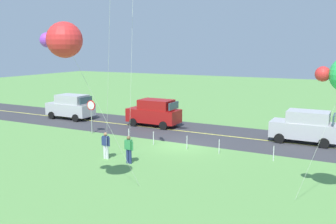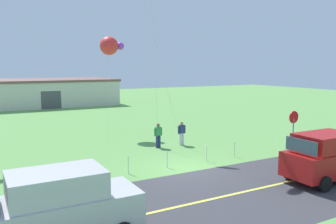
{
  "view_description": "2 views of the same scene",
  "coord_description": "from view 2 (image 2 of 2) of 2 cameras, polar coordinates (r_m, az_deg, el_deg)",
  "views": [
    {
      "loc": [
        -10.61,
        22.13,
        6.52
      ],
      "look_at": [
        -0.73,
        3.22,
        2.83
      ],
      "focal_mm": 40.08,
      "sensor_mm": 36.0,
      "label": 1
    },
    {
      "loc": [
        -9.41,
        -14.89,
        5.3
      ],
      "look_at": [
        1.41,
        4.61,
        2.35
      ],
      "focal_mm": 37.47,
      "sensor_mm": 36.0,
      "label": 2
    }
  ],
  "objects": [
    {
      "name": "road_centre_stripe",
      "position": [
        15.34,
        11.35,
        -12.81
      ],
      "size": [
        120.0,
        0.16,
        0.0
      ],
      "primitive_type": "cube",
      "color": "#E5E04C",
      "rests_on": "asphalt_road"
    },
    {
      "name": "fence_post_3",
      "position": [
        19.75,
        6.28,
        -6.73
      ],
      "size": [
        0.05,
        0.05,
        0.9
      ],
      "primitive_type": "cylinder",
      "color": "silver",
      "rests_on": "ground"
    },
    {
      "name": "person_adult_near",
      "position": [
        23.49,
        2.25,
        -3.35
      ],
      "size": [
        0.58,
        0.22,
        1.6
      ],
      "rotation": [
        0.0,
        0.0,
        3.06
      ],
      "color": "silver",
      "rests_on": "ground"
    },
    {
      "name": "fence_post_0",
      "position": [
        16.62,
        -17.3,
        -9.79
      ],
      "size": [
        0.05,
        0.05,
        0.9
      ],
      "primitive_type": "cylinder",
      "color": "silver",
      "rests_on": "ground"
    },
    {
      "name": "ground_plane",
      "position": [
        18.41,
        3.16,
        -9.37
      ],
      "size": [
        120.0,
        120.0,
        0.1
      ],
      "primitive_type": "cube",
      "color": "#60994C"
    },
    {
      "name": "car_suv_foreground",
      "position": [
        17.89,
        24.47,
        -6.56
      ],
      "size": [
        4.4,
        2.12,
        2.24
      ],
      "color": "maroon",
      "rests_on": "ground"
    },
    {
      "name": "car_parked_west_near",
      "position": [
        11.28,
        -16.65,
        -14.37
      ],
      "size": [
        4.4,
        2.12,
        2.24
      ],
      "color": "#B7B7BC",
      "rests_on": "ground"
    },
    {
      "name": "fence_post_2",
      "position": [
        18.46,
        -0.11,
        -7.7
      ],
      "size": [
        0.05,
        0.05,
        0.9
      ],
      "primitive_type": "cylinder",
      "color": "silver",
      "rests_on": "ground"
    },
    {
      "name": "stop_sign",
      "position": [
        22.82,
        19.73,
        -1.73
      ],
      "size": [
        0.76,
        0.08,
        2.56
      ],
      "color": "gray",
      "rests_on": "ground"
    },
    {
      "name": "warehouse_distant",
      "position": [
        50.39,
        -19.55,
        3.07
      ],
      "size": [
        18.36,
        10.2,
        3.5
      ],
      "color": "beige",
      "rests_on": "ground"
    },
    {
      "name": "fence_post_4",
      "position": [
        20.94,
        10.77,
        -5.99
      ],
      "size": [
        0.05,
        0.05,
        0.9
      ],
      "primitive_type": "cylinder",
      "color": "silver",
      "rests_on": "ground"
    },
    {
      "name": "fence_post_1",
      "position": [
        17.54,
        -6.48,
        -8.56
      ],
      "size": [
        0.05,
        0.05,
        0.9
      ],
      "primitive_type": "cylinder",
      "color": "silver",
      "rests_on": "ground"
    },
    {
      "name": "person_adult_companion",
      "position": [
        22.78,
        -1.61,
        -3.69
      ],
      "size": [
        0.58,
        0.22,
        1.6
      ],
      "rotation": [
        0.0,
        0.0,
        5.18
      ],
      "color": "navy",
      "rests_on": "ground"
    },
    {
      "name": "asphalt_road",
      "position": [
        15.34,
        11.35,
        -12.83
      ],
      "size": [
        120.0,
        7.0,
        0.0
      ],
      "primitive_type": "cube",
      "color": "#38383D",
      "rests_on": "ground"
    },
    {
      "name": "kite_green_far",
      "position": [
        27.44,
        -9.44,
        10.58
      ],
      "size": [
        2.59,
        3.85,
        7.51
      ],
      "color": "silver",
      "rests_on": "ground"
    }
  ]
}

